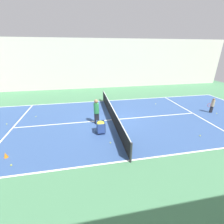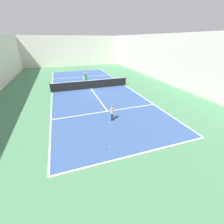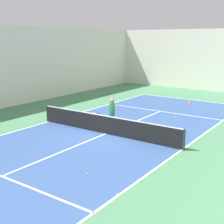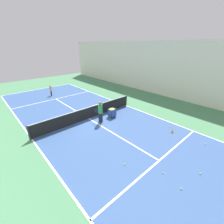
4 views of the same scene
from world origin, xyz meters
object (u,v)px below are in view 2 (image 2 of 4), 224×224
at_px(ball_cart, 75,83).
at_px(player_near_baseline, 112,112).
at_px(coach_at_net, 86,79).
at_px(tennis_net, 91,84).
at_px(training_cone_1, 83,71).
at_px(training_cone_0, 62,79).

bearing_deg(ball_cart, player_near_baseline, -80.43).
relative_size(player_near_baseline, ball_cart, 1.61).
bearing_deg(ball_cart, coach_at_net, 4.98).
bearing_deg(player_near_baseline, coach_at_net, 12.10).
xyz_separation_m(tennis_net, training_cone_1, (0.76, 10.75, -0.38)).
bearing_deg(training_cone_1, player_near_baseline, -92.70).
height_order(coach_at_net, training_cone_1, coach_at_net).
distance_m(player_near_baseline, coach_at_net, 9.61).
bearing_deg(training_cone_1, coach_at_net, -96.77).
relative_size(training_cone_0, training_cone_1, 0.83).
distance_m(tennis_net, training_cone_1, 10.79).
bearing_deg(training_cone_0, player_near_baseline, -77.86).
distance_m(coach_at_net, training_cone_0, 5.61).
relative_size(tennis_net, coach_at_net, 5.24).
bearing_deg(training_cone_0, tennis_net, -61.37).
bearing_deg(training_cone_0, ball_cart, -72.98).
relative_size(coach_at_net, training_cone_0, 6.58).
relative_size(tennis_net, player_near_baseline, 7.56).
relative_size(ball_cart, training_cone_1, 2.36).
xyz_separation_m(coach_at_net, training_cone_1, (1.14, 9.58, -0.87)).
height_order(ball_cart, training_cone_1, ball_cart).
bearing_deg(coach_at_net, ball_cart, -105.49).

